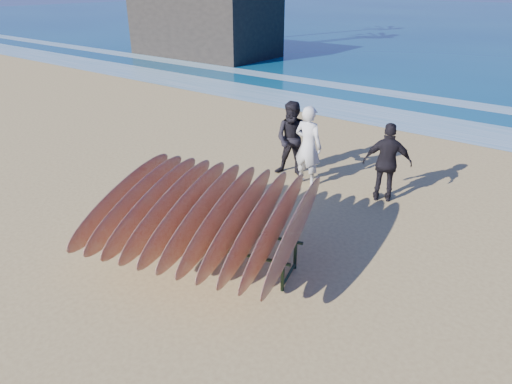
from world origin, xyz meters
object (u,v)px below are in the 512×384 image
(surfboard_rack, at_px, (204,213))
(person_dark_a, at_px, (293,139))
(person_white, at_px, (308,146))
(person_dark_b, at_px, (387,163))
(building, at_px, (204,23))

(surfboard_rack, relative_size, person_dark_a, 2.15)
(person_white, distance_m, person_dark_a, 0.59)
(surfboard_rack, xyz_separation_m, person_white, (-0.34, 3.79, 0.01))
(person_white, bearing_deg, person_dark_b, -170.87)
(surfboard_rack, height_order, person_white, person_white)
(surfboard_rack, distance_m, person_white, 3.80)
(person_white, xyz_separation_m, person_dark_b, (1.78, 0.27, -0.07))
(surfboard_rack, bearing_deg, building, 117.28)
(person_dark_a, distance_m, building, 19.62)
(person_dark_b, bearing_deg, surfboard_rack, 46.14)
(person_white, xyz_separation_m, person_dark_a, (-0.55, 0.22, -0.02))
(surfboard_rack, xyz_separation_m, building, (-15.75, 16.78, 0.99))
(surfboard_rack, relative_size, person_dark_b, 2.27)
(person_dark_a, bearing_deg, building, 120.83)
(person_dark_a, xyz_separation_m, person_dark_b, (2.33, 0.05, -0.05))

